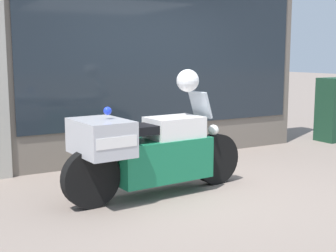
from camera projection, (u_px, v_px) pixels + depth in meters
The scene contains 5 objects.
ground_plane at pixel (212, 188), 5.80m from camera, with size 60.00×60.00×0.00m, color gray.
shop_building at pixel (115, 34), 7.02m from camera, with size 5.93×0.55×3.88m.
window_display at pixel (161, 129), 7.66m from camera, with size 4.56×0.30×1.83m.
paramedic_motorcycle at pixel (147, 150), 5.38m from camera, with size 2.38×0.79×1.20m.
white_helmet at pixel (188, 81), 5.58m from camera, with size 0.27×0.27×0.27m, color white.
Camera 1 is at (-3.25, -4.61, 1.64)m, focal length 50.00 mm.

